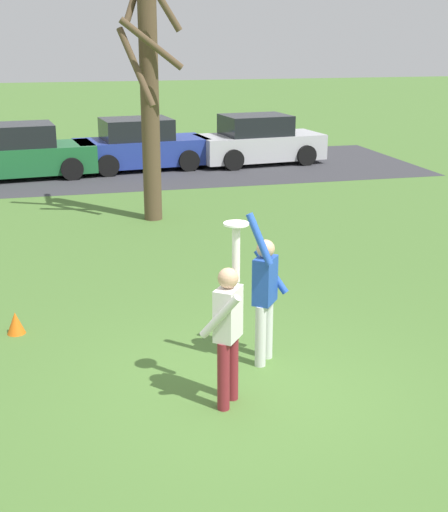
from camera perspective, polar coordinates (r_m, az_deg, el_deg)
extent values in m
plane|color=#4C7533|center=(8.60, 2.05, -10.64)|extent=(120.00, 120.00, 0.00)
cylinder|color=maroon|center=(7.96, -0.04, -9.76)|extent=(0.14, 0.14, 0.82)
cylinder|color=maroon|center=(8.17, 0.68, -9.00)|extent=(0.14, 0.14, 0.82)
cube|color=silver|center=(7.77, 0.33, -4.70)|extent=(0.39, 0.42, 0.60)
sphere|color=tan|center=(7.62, 0.34, -1.81)|extent=(0.23, 0.23, 0.23)
cylinder|color=silver|center=(7.56, -0.33, -4.96)|extent=(0.41, 0.35, 0.59)
cylinder|color=silver|center=(7.75, 0.99, 0.19)|extent=(0.09, 0.09, 0.66)
cylinder|color=silver|center=(9.19, 3.56, -5.91)|extent=(0.14, 0.14, 0.82)
cylinder|color=silver|center=(8.96, 2.99, -6.53)|extent=(0.14, 0.14, 0.82)
cube|color=#234CB2|center=(8.81, 3.36, -1.99)|extent=(0.39, 0.42, 0.60)
sphere|color=tan|center=(8.68, 3.41, 0.59)|extent=(0.23, 0.23, 0.23)
cylinder|color=#234CB2|center=(9.00, 3.86, -1.26)|extent=(0.41, 0.35, 0.59)
cylinder|color=#234CB2|center=(8.43, 2.91, 1.38)|extent=(0.31, 0.26, 0.65)
cylinder|color=white|center=(7.66, 1.00, 2.64)|extent=(0.28, 0.28, 0.02)
cube|color=#1E6633|center=(21.83, -16.00, 7.60)|extent=(4.27, 2.23, 0.80)
cube|color=black|center=(21.72, -16.55, 9.43)|extent=(2.27, 1.86, 0.64)
cylinder|color=black|center=(22.89, -12.96, 7.70)|extent=(0.68, 0.29, 0.66)
cylinder|color=black|center=(21.11, -12.28, 6.95)|extent=(0.68, 0.29, 0.66)
cube|color=#233893|center=(22.55, -6.71, 8.45)|extent=(4.27, 2.23, 0.80)
cube|color=black|center=(22.42, -7.16, 10.24)|extent=(2.27, 1.86, 0.64)
cylinder|color=black|center=(23.78, -4.22, 8.45)|extent=(0.68, 0.29, 0.66)
cylinder|color=black|center=(22.06, -2.88, 7.76)|extent=(0.68, 0.29, 0.66)
cylinder|color=black|center=(23.21, -10.31, 7.99)|extent=(0.68, 0.29, 0.66)
cylinder|color=black|center=(21.44, -9.42, 7.27)|extent=(0.68, 0.29, 0.66)
cube|color=#BCBCC1|center=(23.43, 2.90, 8.88)|extent=(4.27, 2.23, 0.80)
cube|color=black|center=(23.28, 2.58, 10.62)|extent=(2.27, 1.86, 0.64)
cylinder|color=black|center=(24.80, 4.79, 8.81)|extent=(0.68, 0.29, 0.66)
cylinder|color=black|center=(23.18, 6.70, 8.14)|extent=(0.68, 0.29, 0.66)
cylinder|color=black|center=(23.85, -0.82, 8.52)|extent=(0.68, 0.29, 0.66)
cylinder|color=black|center=(22.16, 0.77, 7.83)|extent=(0.68, 0.29, 0.66)
cube|color=#38383D|center=(22.29, -11.14, 6.71)|extent=(21.08, 6.40, 0.01)
cylinder|color=brown|center=(15.88, -6.04, 11.71)|extent=(0.41, 0.41, 4.95)
cylinder|color=brown|center=(15.49, -7.17, 14.99)|extent=(0.76, 0.81, 1.65)
cylinder|color=brown|center=(15.19, -5.91, 16.79)|extent=(1.33, 0.17, 1.07)
cone|color=orange|center=(10.41, -16.60, -5.25)|extent=(0.26, 0.26, 0.32)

